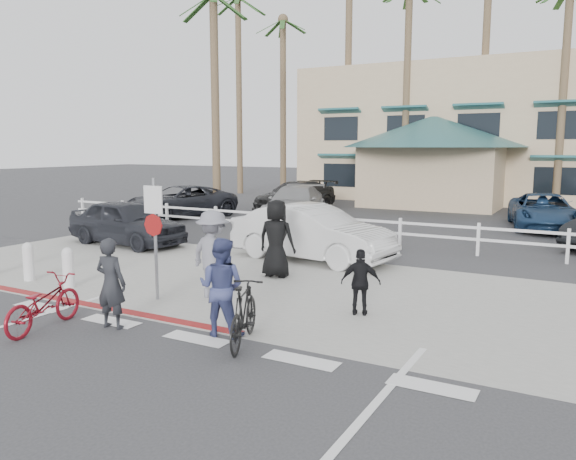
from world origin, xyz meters
The scene contains 31 objects.
ground centered at (0.00, 0.00, 0.00)m, with size 140.00×140.00×0.00m, color #333335.
bike_path centered at (0.00, -2.00, 0.00)m, with size 12.00×16.00×0.01m, color #333335.
sidewalk_plaza centered at (0.00, 4.50, 0.01)m, with size 22.00×7.00×0.01m, color gray.
cross_street centered at (0.00, 8.50, 0.00)m, with size 40.00×5.00×0.01m, color #333335.
parking_lot centered at (0.00, 18.00, 0.00)m, with size 50.00×16.00×0.01m, color #333335.
curb_red centered at (-3.00, 1.20, 0.01)m, with size 7.00×0.25×0.02m, color maroon.
rail_fence centered at (0.50, 10.50, 0.50)m, with size 29.40×0.16×1.00m, color silver, non-canonical shape.
building centered at (2.00, 31.00, 5.65)m, with size 28.00×16.00×11.30m, color #CAB08A, non-canonical shape.
sign_post centered at (-2.30, 2.20, 1.45)m, with size 0.50×0.10×2.90m, color gray, non-canonical shape.
bollard_0 centered at (-4.80, 2.00, 0.47)m, with size 0.26×0.26×0.95m, color silver, non-canonical shape.
bollard_1 centered at (-6.20, 2.00, 0.47)m, with size 0.26×0.26×0.95m, color silver, non-canonical shape.
palm_0 centered at (-16.00, 26.00, 7.50)m, with size 4.00×4.00×15.00m, color #21491C, non-canonical shape.
palm_1 centered at (-12.00, 25.00, 6.50)m, with size 4.00×4.00×13.00m, color #21491C, non-canonical shape.
palm_2 centered at (-8.00, 26.00, 8.00)m, with size 4.00×4.00×16.00m, color #21491C, non-canonical shape.
palm_3 centered at (-4.00, 25.00, 7.00)m, with size 4.00×4.00×14.00m, color #21491C, non-canonical shape.
palm_4 centered at (0.00, 26.00, 7.50)m, with size 4.00×4.00×15.00m, color #21491C, non-canonical shape.
palm_5 centered at (4.00, 25.00, 6.50)m, with size 4.00×4.00×13.00m, color #21491C, non-canonical shape.
palm_10 centered at (-10.00, 15.00, 6.00)m, with size 4.00×4.00×12.00m, color #21491C, non-canonical shape.
bike_red centered at (-2.73, -0.28, 0.47)m, with size 0.63×1.81×0.95m, color maroon.
rider_red centered at (-1.71, 0.36, 0.83)m, with size 0.60×0.40×1.65m, color black.
bike_black centered at (0.84, 0.78, 0.53)m, with size 0.50×1.77×1.06m, color black.
rider_black centered at (0.25, 0.99, 0.86)m, with size 0.84×0.65×1.72m, color navy.
pedestrian_a centered at (-1.33, 2.90, 0.95)m, with size 1.23×0.71×1.91m, color slate.
pedestrian_child centered at (1.92, 3.24, 0.65)m, with size 0.77×0.32×1.31m, color black.
pedestrian_b centered at (-1.12, 5.27, 0.97)m, with size 0.95×0.62×1.95m, color black.
car_white_sedan centered at (-1.27, 7.55, 0.80)m, with size 1.69×4.83×1.59m, color silver.
car_red_compact centered at (-7.83, 6.93, 0.75)m, with size 1.78×4.41×1.50m, color #202228.
lot_car_0 centered at (-10.93, 13.39, 0.74)m, with size 2.44×5.30×1.47m, color black.
lot_car_1 centered at (-5.80, 15.01, 0.76)m, with size 2.12×5.22×1.52m, color gray.
lot_car_4 centered at (-7.78, 18.72, 0.73)m, with size 2.06×5.07×1.47m, color black.
lot_car_5 centered at (4.01, 17.52, 0.70)m, with size 2.32×5.03×1.40m, color navy.
Camera 1 is at (5.76, -6.66, 3.25)m, focal length 35.00 mm.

